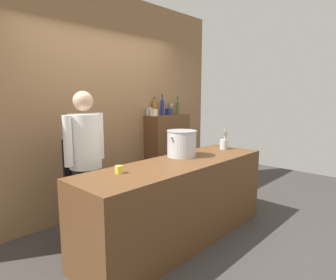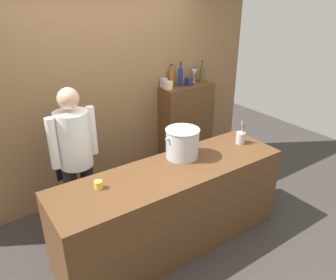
{
  "view_description": "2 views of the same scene",
  "coord_description": "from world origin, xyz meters",
  "px_view_note": "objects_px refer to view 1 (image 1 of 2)",
  "views": [
    {
      "loc": [
        -2.28,
        -1.98,
        1.61
      ],
      "look_at": [
        0.26,
        0.41,
        1.07
      ],
      "focal_mm": 30.5,
      "sensor_mm": 36.0,
      "label": 1
    },
    {
      "loc": [
        -1.6,
        -2.23,
        2.48
      ],
      "look_at": [
        0.2,
        0.37,
        1.02
      ],
      "focal_mm": 34.71,
      "sensor_mm": 36.0,
      "label": 2
    }
  ],
  "objects_px": {
    "wine_bottle_amber": "(155,108)",
    "spice_tin_cream": "(154,112)",
    "butter_jar": "(119,169)",
    "spice_tin_silver": "(149,112)",
    "utensil_crock": "(224,144)",
    "chef": "(85,156)",
    "wine_bottle_cobalt": "(162,107)",
    "spice_tin_navy": "(169,112)",
    "wine_bottle_olive": "(178,108)",
    "stockpot_large": "(182,143)",
    "wine_glass_tall": "(171,107)"
  },
  "relations": [
    {
      "from": "wine_bottle_amber",
      "to": "spice_tin_cream",
      "type": "xyz_separation_m",
      "value": [
        -0.13,
        -0.11,
        -0.06
      ]
    },
    {
      "from": "butter_jar",
      "to": "spice_tin_silver",
      "type": "distance_m",
      "value": 1.96
    },
    {
      "from": "wine_bottle_amber",
      "to": "utensil_crock",
      "type": "bearing_deg",
      "value": -86.22
    },
    {
      "from": "spice_tin_cream",
      "to": "spice_tin_silver",
      "type": "height_order",
      "value": "spice_tin_silver"
    },
    {
      "from": "chef",
      "to": "spice_tin_cream",
      "type": "relative_size",
      "value": 15.71
    },
    {
      "from": "wine_bottle_cobalt",
      "to": "spice_tin_cream",
      "type": "height_order",
      "value": "wine_bottle_cobalt"
    },
    {
      "from": "wine_bottle_amber",
      "to": "spice_tin_navy",
      "type": "bearing_deg",
      "value": -28.71
    },
    {
      "from": "butter_jar",
      "to": "wine_bottle_cobalt",
      "type": "distance_m",
      "value": 2.11
    },
    {
      "from": "spice_tin_navy",
      "to": "spice_tin_cream",
      "type": "distance_m",
      "value": 0.34
    },
    {
      "from": "wine_bottle_olive",
      "to": "spice_tin_navy",
      "type": "relative_size",
      "value": 2.82
    },
    {
      "from": "wine_bottle_cobalt",
      "to": "wine_bottle_amber",
      "type": "distance_m",
      "value": 0.12
    },
    {
      "from": "wine_bottle_amber",
      "to": "spice_tin_silver",
      "type": "bearing_deg",
      "value": -177.96
    },
    {
      "from": "spice_tin_navy",
      "to": "utensil_crock",
      "type": "bearing_deg",
      "value": -96.45
    },
    {
      "from": "butter_jar",
      "to": "spice_tin_silver",
      "type": "relative_size",
      "value": 0.6
    },
    {
      "from": "chef",
      "to": "spice_tin_silver",
      "type": "height_order",
      "value": "chef"
    },
    {
      "from": "wine_bottle_olive",
      "to": "utensil_crock",
      "type": "bearing_deg",
      "value": -108.61
    },
    {
      "from": "stockpot_large",
      "to": "spice_tin_navy",
      "type": "relative_size",
      "value": 3.98
    },
    {
      "from": "wine_bottle_amber",
      "to": "wine_bottle_olive",
      "type": "bearing_deg",
      "value": -7.82
    },
    {
      "from": "chef",
      "to": "wine_bottle_cobalt",
      "type": "xyz_separation_m",
      "value": [
        1.69,
        0.48,
        0.46
      ]
    },
    {
      "from": "chef",
      "to": "utensil_crock",
      "type": "height_order",
      "value": "chef"
    },
    {
      "from": "stockpot_large",
      "to": "wine_bottle_cobalt",
      "type": "distance_m",
      "value": 1.34
    },
    {
      "from": "wine_bottle_amber",
      "to": "wine_glass_tall",
      "type": "distance_m",
      "value": 0.37
    },
    {
      "from": "wine_bottle_cobalt",
      "to": "wine_bottle_amber",
      "type": "xyz_separation_m",
      "value": [
        -0.09,
        0.08,
        -0.02
      ]
    },
    {
      "from": "spice_tin_cream",
      "to": "utensil_crock",
      "type": "bearing_deg",
      "value": -79.22
    },
    {
      "from": "utensil_crock",
      "to": "spice_tin_silver",
      "type": "height_order",
      "value": "spice_tin_silver"
    },
    {
      "from": "wine_glass_tall",
      "to": "spice_tin_navy",
      "type": "xyz_separation_m",
      "value": [
        -0.16,
        -0.1,
        -0.07
      ]
    },
    {
      "from": "stockpot_large",
      "to": "wine_bottle_amber",
      "type": "distance_m",
      "value": 1.36
    },
    {
      "from": "stockpot_large",
      "to": "wine_bottle_amber",
      "type": "relative_size",
      "value": 1.43
    },
    {
      "from": "wine_bottle_olive",
      "to": "wine_glass_tall",
      "type": "distance_m",
      "value": 0.12
    },
    {
      "from": "wine_bottle_cobalt",
      "to": "spice_tin_cream",
      "type": "bearing_deg",
      "value": -171.52
    },
    {
      "from": "butter_jar",
      "to": "wine_bottle_amber",
      "type": "bearing_deg",
      "value": 36.29
    },
    {
      "from": "wine_glass_tall",
      "to": "spice_tin_cream",
      "type": "relative_size",
      "value": 1.69
    },
    {
      "from": "spice_tin_silver",
      "to": "butter_jar",
      "type": "bearing_deg",
      "value": -141.65
    },
    {
      "from": "chef",
      "to": "utensil_crock",
      "type": "distance_m",
      "value": 1.81
    },
    {
      "from": "stockpot_large",
      "to": "spice_tin_silver",
      "type": "height_order",
      "value": "spice_tin_silver"
    },
    {
      "from": "chef",
      "to": "spice_tin_navy",
      "type": "xyz_separation_m",
      "value": [
        1.81,
        0.45,
        0.39
      ]
    },
    {
      "from": "utensil_crock",
      "to": "wine_glass_tall",
      "type": "relative_size",
      "value": 1.53
    },
    {
      "from": "wine_bottle_olive",
      "to": "spice_tin_cream",
      "type": "distance_m",
      "value": 0.62
    },
    {
      "from": "wine_glass_tall",
      "to": "utensil_crock",
      "type": "bearing_deg",
      "value": -103.39
    },
    {
      "from": "wine_bottle_cobalt",
      "to": "wine_glass_tall",
      "type": "bearing_deg",
      "value": 12.14
    },
    {
      "from": "stockpot_large",
      "to": "spice_tin_silver",
      "type": "distance_m",
      "value": 1.28
    },
    {
      "from": "stockpot_large",
      "to": "wine_bottle_cobalt",
      "type": "relative_size",
      "value": 1.27
    },
    {
      "from": "utensil_crock",
      "to": "butter_jar",
      "type": "relative_size",
      "value": 3.71
    },
    {
      "from": "butter_jar",
      "to": "spice_tin_navy",
      "type": "distance_m",
      "value": 2.17
    },
    {
      "from": "spice_tin_cream",
      "to": "chef",
      "type": "bearing_deg",
      "value": -162.92
    },
    {
      "from": "wine_glass_tall",
      "to": "spice_tin_silver",
      "type": "distance_m",
      "value": 0.5
    },
    {
      "from": "chef",
      "to": "wine_bottle_cobalt",
      "type": "height_order",
      "value": "chef"
    },
    {
      "from": "wine_bottle_olive",
      "to": "spice_tin_cream",
      "type": "bearing_deg",
      "value": -175.54
    },
    {
      "from": "utensil_crock",
      "to": "wine_bottle_cobalt",
      "type": "height_order",
      "value": "wine_bottle_cobalt"
    },
    {
      "from": "wine_glass_tall",
      "to": "wine_bottle_amber",
      "type": "bearing_deg",
      "value": 177.05
    }
  ]
}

